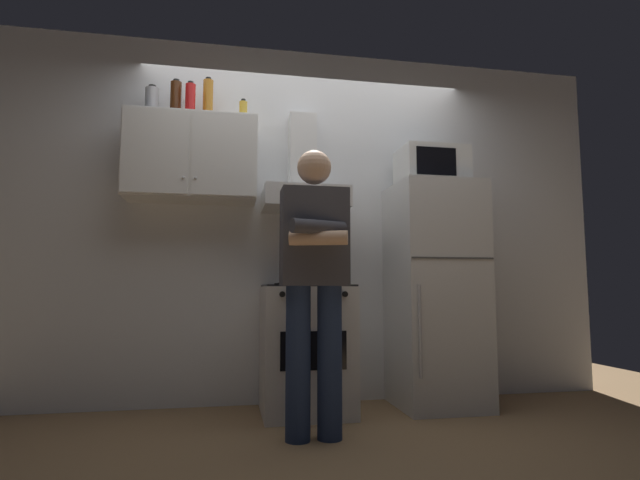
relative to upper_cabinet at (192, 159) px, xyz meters
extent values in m
plane|color=olive|center=(0.85, -0.37, -1.75)|extent=(7.00, 7.00, 0.00)
cube|color=white|center=(0.85, 0.23, -0.40)|extent=(4.80, 0.10, 2.70)
cube|color=white|center=(0.00, 0.01, 0.00)|extent=(0.90, 0.34, 0.60)
cube|color=white|center=(-0.22, -0.17, 0.00)|extent=(0.43, 0.01, 0.58)
cube|color=white|center=(0.22, -0.17, 0.00)|extent=(0.43, 0.01, 0.58)
sphere|color=#B2B2B7|center=(-0.04, -0.18, -0.18)|extent=(0.02, 0.02, 0.02)
sphere|color=#B2B2B7|center=(0.04, -0.18, -0.18)|extent=(0.02, 0.02, 0.02)
cube|color=white|center=(0.80, -0.12, -1.32)|extent=(0.60, 0.60, 0.85)
cube|color=black|center=(0.80, -0.12, -0.89)|extent=(0.59, 0.59, 0.01)
cube|color=black|center=(0.80, -0.43, -1.30)|extent=(0.42, 0.01, 0.24)
cylinder|color=black|center=(0.67, -0.24, -0.88)|extent=(0.16, 0.16, 0.01)
cylinder|color=black|center=(0.93, -0.24, -0.88)|extent=(0.16, 0.16, 0.01)
cylinder|color=black|center=(0.67, 0.00, -0.88)|extent=(0.16, 0.16, 0.01)
cylinder|color=black|center=(0.93, 0.00, -0.88)|extent=(0.16, 0.16, 0.01)
cylinder|color=black|center=(0.60, -0.44, -0.95)|extent=(0.04, 0.02, 0.04)
cylinder|color=black|center=(0.73, -0.44, -0.95)|extent=(0.04, 0.02, 0.04)
cylinder|color=black|center=(0.87, -0.44, -0.95)|extent=(0.04, 0.02, 0.04)
cylinder|color=black|center=(1.00, -0.44, -0.95)|extent=(0.04, 0.02, 0.04)
cube|color=white|center=(0.80, -0.04, -0.27)|extent=(0.60, 0.44, 0.15)
cube|color=white|center=(0.80, 0.10, 0.10)|extent=(0.20, 0.16, 0.60)
cube|color=silver|center=(1.75, -0.12, -0.95)|extent=(0.60, 0.60, 1.60)
cube|color=#4C4C4C|center=(1.75, -0.43, -0.71)|extent=(0.59, 0.01, 0.01)
cylinder|color=silver|center=(1.50, -0.44, -1.19)|extent=(0.02, 0.02, 0.60)
cube|color=silver|center=(1.75, -0.10, -0.01)|extent=(0.48, 0.36, 0.28)
cube|color=black|center=(1.71, -0.29, -0.01)|extent=(0.30, 0.01, 0.20)
cylinder|color=navy|center=(0.66, -0.72, -1.32)|extent=(0.14, 0.14, 0.85)
cylinder|color=navy|center=(0.84, -0.72, -1.32)|extent=(0.14, 0.14, 0.85)
cube|color=#3F3F47|center=(0.75, -0.72, -0.62)|extent=(0.38, 0.20, 0.56)
cylinder|color=#3F3F47|center=(0.75, -0.86, -0.58)|extent=(0.33, 0.17, 0.08)
cylinder|color=#DBAD89|center=(0.75, -0.86, -0.64)|extent=(0.33, 0.17, 0.08)
sphere|color=#DBAD89|center=(0.75, -0.72, -0.21)|extent=(0.20, 0.20, 0.20)
cylinder|color=#B7721E|center=(0.10, 0.02, 0.45)|extent=(0.07, 0.07, 0.29)
cylinder|color=black|center=(0.10, 0.02, 0.60)|extent=(0.04, 0.04, 0.02)
cylinder|color=#B2B5BA|center=(-0.29, 0.04, 0.40)|extent=(0.09, 0.09, 0.21)
cylinder|color=black|center=(-0.29, 0.04, 0.52)|extent=(0.05, 0.05, 0.02)
cylinder|color=#47230F|center=(-0.13, 0.02, 0.43)|extent=(0.08, 0.08, 0.26)
cylinder|color=black|center=(-0.13, 0.02, 0.57)|extent=(0.04, 0.04, 0.02)
cylinder|color=gold|center=(0.35, 0.00, 0.37)|extent=(0.06, 0.06, 0.14)
cylinder|color=black|center=(0.35, 0.00, 0.45)|extent=(0.03, 0.03, 0.02)
cylinder|color=red|center=(-0.02, -0.03, 0.41)|extent=(0.07, 0.07, 0.23)
cylinder|color=black|center=(-0.02, -0.03, 0.54)|extent=(0.04, 0.04, 0.02)
camera|label=1|loc=(0.27, -3.48, -0.92)|focal=27.49mm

